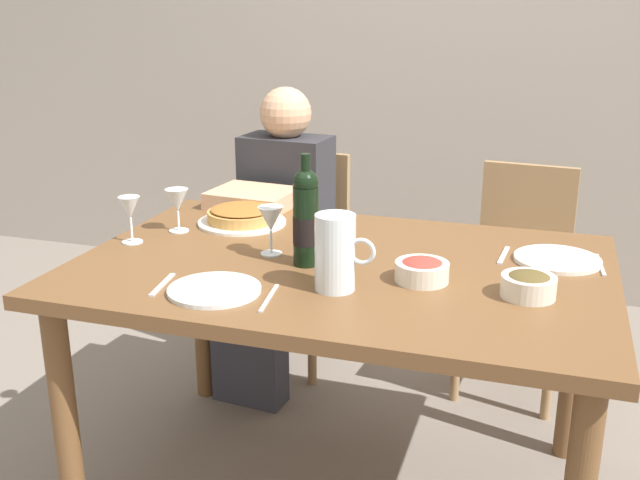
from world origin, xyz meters
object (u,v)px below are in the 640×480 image
dining_table (342,293)px  dinner_plate_left_setting (557,259)px  water_pitcher (336,257)px  dinner_plate_right_setting (214,290)px  chair_left (299,243)px  wine_glass_left_diner (271,221)px  chair_right (519,264)px  wine_glass_right_diner (177,202)px  salad_bowl (422,270)px  diner_left (274,232)px  olive_bowl (529,284)px  wine_glass_centre (130,209)px  wine_bottle (306,218)px  baked_tart (242,216)px

dining_table → dinner_plate_left_setting: dinner_plate_left_setting is taller
water_pitcher → dinner_plate_right_setting: 0.32m
water_pitcher → chair_left: bearing=114.0°
wine_glass_left_diner → chair_right: (0.68, 0.89, -0.37)m
water_pitcher → wine_glass_right_diner: bearing=152.2°
salad_bowl → diner_left: bearing=134.2°
olive_bowl → wine_glass_centre: (-1.18, 0.08, 0.07)m
wine_bottle → dinner_plate_left_setting: bearing=19.8°
dinner_plate_left_setting → dinner_plate_right_setting: same height
dining_table → salad_bowl: 0.28m
chair_right → diner_left: bearing=20.9°
water_pitcher → olive_bowl: size_ratio=1.45×
dining_table → water_pitcher: size_ratio=7.49×
baked_tart → olive_bowl: bearing=-21.5°
salad_bowl → baked_tart: bearing=152.8°
salad_bowl → chair_left: size_ratio=0.17×
dining_table → wine_bottle: 0.25m
dining_table → wine_bottle: (-0.09, -0.04, 0.23)m
diner_left → chair_right: size_ratio=1.33×
chair_left → chair_right: bearing=-173.6°
dinner_plate_right_setting → chair_right: bearing=59.8°
salad_bowl → dinner_plate_right_setting: size_ratio=0.60×
olive_bowl → chair_left: (-0.96, 0.99, -0.30)m
water_pitcher → salad_bowl: (0.20, 0.13, -0.06)m
dining_table → olive_bowl: 0.54m
dining_table → wine_bottle: bearing=-154.9°
baked_tart → chair_left: bearing=91.5°
olive_bowl → wine_glass_right_diner: wine_glass_right_diner is taller
wine_glass_left_diner → chair_right: bearing=52.8°
water_pitcher → olive_bowl: water_pitcher is taller
dinner_plate_right_setting → chair_right: (0.71, 1.21, -0.27)m
olive_bowl → wine_glass_centre: wine_glass_centre is taller
dinner_plate_left_setting → dinner_plate_right_setting: bearing=-148.3°
wine_glass_right_diner → chair_left: wine_glass_right_diner is taller
salad_bowl → chair_right: size_ratio=0.17×
water_pitcher → salad_bowl: bearing=32.1°
wine_glass_centre → chair_left: size_ratio=0.17×
wine_glass_right_diner → chair_right: (1.04, 0.77, -0.36)m
wine_bottle → wine_glass_right_diner: 0.52m
water_pitcher → dinner_plate_right_setting: water_pitcher is taller
chair_left → diner_left: (-0.02, -0.24, 0.12)m
wine_glass_centre → chair_left: (0.23, 0.90, -0.37)m
baked_tart → wine_glass_left_diner: (0.21, -0.26, 0.08)m
wine_glass_centre → dinner_plate_left_setting: (1.25, 0.22, -0.10)m
dining_table → water_pitcher: (0.04, -0.20, 0.18)m
wine_glass_centre → chair_left: bearing=76.0°
dining_table → dinner_plate_right_setting: bearing=-128.5°
olive_bowl → wine_glass_left_diner: (-0.74, 0.11, 0.07)m
chair_right → wine_glass_left_diner: bearing=58.4°
dining_table → salad_bowl: (0.24, -0.07, 0.12)m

